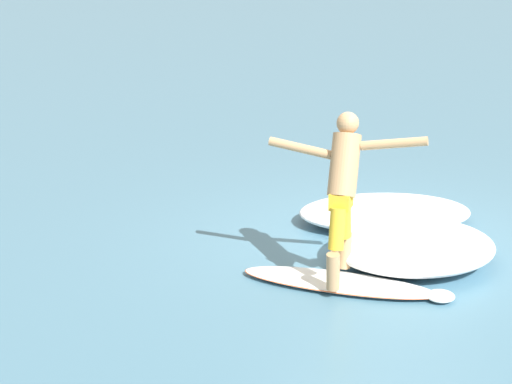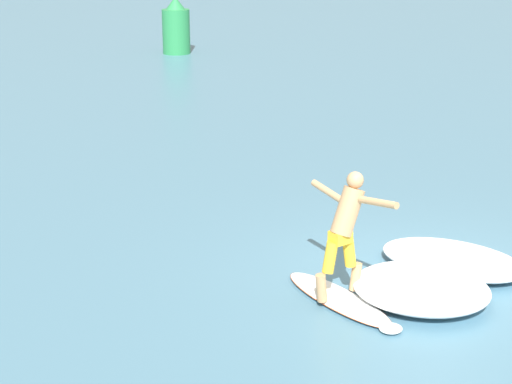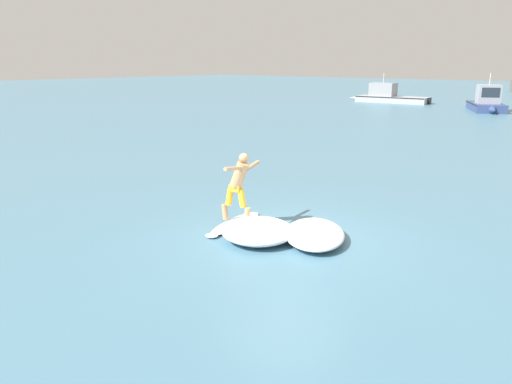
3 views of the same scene
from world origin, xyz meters
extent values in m
plane|color=teal|center=(0.00, 0.00, 0.00)|extent=(200.00, 200.00, 0.00)
ellipsoid|color=white|center=(-1.42, -0.06, 0.05)|extent=(0.91, 2.05, 0.09)
ellipsoid|color=white|center=(-1.22, -1.06, 0.05)|extent=(0.34, 0.33, 0.08)
ellipsoid|color=#DB5B2D|center=(-1.42, -0.06, 0.05)|extent=(0.93, 2.06, 0.04)
cone|color=black|center=(-1.58, 0.73, -0.06)|extent=(0.06, 0.06, 0.14)
cone|color=black|center=(-1.69, 0.57, -0.06)|extent=(0.06, 0.06, 0.14)
cone|color=black|center=(-1.41, 0.63, -0.06)|extent=(0.06, 0.06, 0.14)
cylinder|color=tan|center=(-1.13, 0.01, 0.28)|extent=(0.20, 0.17, 0.39)
cylinder|color=gold|center=(-1.26, -0.02, 0.67)|extent=(0.25, 0.20, 0.43)
cylinder|color=tan|center=(-1.71, -0.13, 0.28)|extent=(0.20, 0.17, 0.39)
cylinder|color=gold|center=(-1.58, -0.10, 0.67)|extent=(0.25, 0.20, 0.43)
cube|color=gold|center=(-1.42, -0.06, 0.91)|extent=(0.30, 0.26, 0.16)
cylinder|color=tan|center=(-1.31, -0.04, 1.24)|extent=(0.53, 0.39, 0.67)
sphere|color=tan|center=(-1.20, -0.01, 1.63)|extent=(0.22, 0.22, 0.22)
cylinder|color=tan|center=(-1.34, 0.43, 1.36)|extent=(0.24, 0.65, 0.20)
cylinder|color=tan|center=(-1.12, -0.47, 1.47)|extent=(0.24, 0.65, 0.19)
ellipsoid|color=white|center=(0.59, 0.27, 0.15)|extent=(2.25, 2.45, 0.30)
ellipsoid|color=white|center=(-0.41, -0.45, 0.18)|extent=(2.40, 2.40, 0.37)
camera|label=1|loc=(-8.65, -3.37, 3.45)|focal=60.00mm
camera|label=2|loc=(-6.31, -9.04, 4.90)|focal=60.00mm
camera|label=3|loc=(6.24, -8.30, 3.75)|focal=35.00mm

